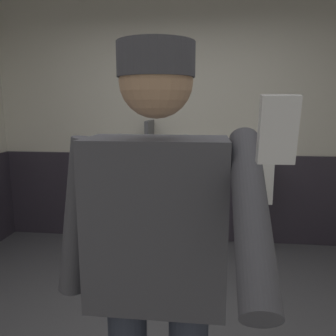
% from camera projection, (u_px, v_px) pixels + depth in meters
% --- Properties ---
extents(wall_back, '(4.93, 0.12, 2.72)m').
position_uv_depth(wall_back, '(187.00, 123.00, 3.84)').
color(wall_back, beige).
rests_on(wall_back, ground_plane).
extents(wainscot_band_back, '(4.33, 0.03, 1.01)m').
position_uv_depth(wainscot_band_back, '(186.00, 197.00, 3.92)').
color(wainscot_band_back, '#2D2833').
rests_on(wainscot_band_back, ground_plane).
extents(urinal_left, '(0.40, 0.34, 1.24)m').
position_uv_depth(urinal_left, '(118.00, 176.00, 3.81)').
color(urinal_left, white).
rests_on(urinal_left, ground_plane).
extents(urinal_middle, '(0.40, 0.34, 1.24)m').
position_uv_depth(urinal_middle, '(185.00, 177.00, 3.73)').
color(urinal_middle, white).
rests_on(urinal_middle, ground_plane).
extents(urinal_right, '(0.40, 0.34, 1.24)m').
position_uv_depth(urinal_right, '(254.00, 179.00, 3.65)').
color(urinal_right, white).
rests_on(urinal_right, ground_plane).
extents(privacy_divider_panel, '(0.04, 0.40, 0.90)m').
position_uv_depth(privacy_divider_panel, '(150.00, 162.00, 3.67)').
color(privacy_divider_panel, '#4C4C51').
extents(person, '(0.68, 0.60, 1.75)m').
position_uv_depth(person, '(157.00, 259.00, 1.15)').
color(person, '#2D3342').
rests_on(person, ground_plane).
extents(cell_phone, '(0.06, 0.04, 0.11)m').
position_uv_depth(cell_phone, '(278.00, 130.00, 0.54)').
color(cell_phone, silver).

